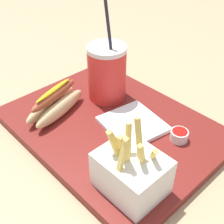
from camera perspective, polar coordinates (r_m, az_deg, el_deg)
The scene contains 8 objects.
ground_plane at distance 0.67m, azimuth -0.00°, elevation -4.07°, with size 2.40×2.40×0.02m, color tan.
food_tray at distance 0.66m, azimuth -0.00°, elevation -2.76°, with size 0.45×0.34×0.02m, color maroon.
soda_cup at distance 0.70m, azimuth -0.97°, elevation 7.54°, with size 0.09×0.09×0.23m.
fries_basket at distance 0.50m, azimuth 3.67°, elevation -11.34°, with size 0.11×0.09×0.14m.
hot_dog_1 at distance 0.68m, azimuth -10.70°, elevation 1.59°, with size 0.09×0.16×0.07m.
ketchup_cup_1 at distance 0.62m, azimuth 12.63°, elevation -4.27°, with size 0.04×0.04×0.02m.
ketchup_cup_2 at distance 0.79m, azimuth -2.24°, elevation 6.66°, with size 0.04×0.04×0.02m.
napkin_stack at distance 0.64m, azimuth 3.98°, elevation -2.31°, with size 0.12×0.11×0.01m, color white.
Camera 1 is at (0.37, -0.35, 0.44)m, focal length 48.21 mm.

